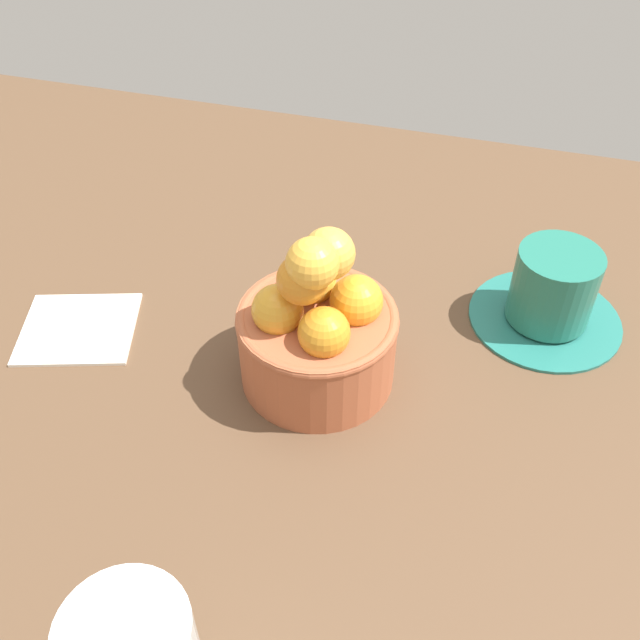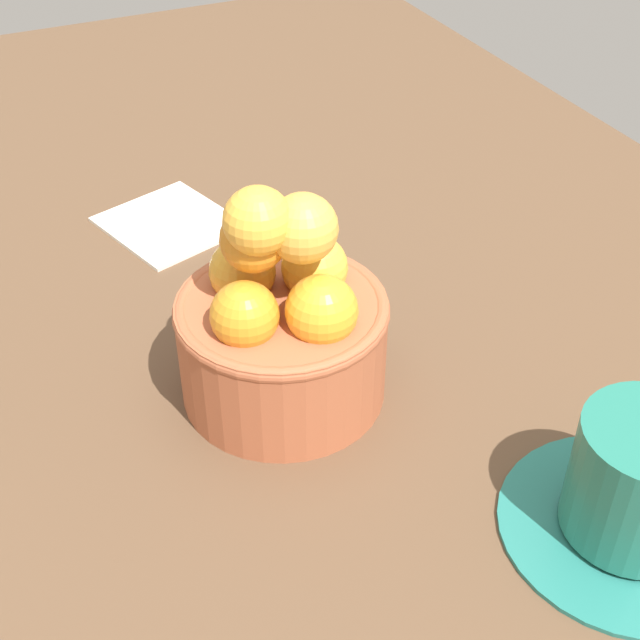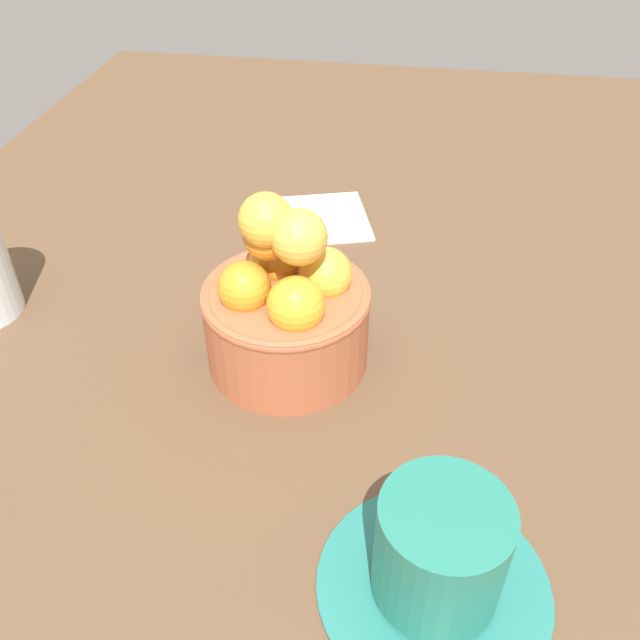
# 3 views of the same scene
# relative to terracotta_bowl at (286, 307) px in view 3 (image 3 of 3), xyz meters

# --- Properties ---
(ground_plane) EXTENTS (1.47, 0.90, 0.05)m
(ground_plane) POSITION_rel_terracotta_bowl_xyz_m (0.00, 0.00, -0.08)
(ground_plane) COLOR brown
(terracotta_bowl) EXTENTS (0.13, 0.13, 0.15)m
(terracotta_bowl) POSITION_rel_terracotta_bowl_xyz_m (0.00, 0.00, 0.00)
(terracotta_bowl) COLOR #AD5938
(terracotta_bowl) RESTS_ON ground_plane
(coffee_cup) EXTENTS (0.14, 0.14, 0.08)m
(coffee_cup) POSITION_rel_terracotta_bowl_xyz_m (0.18, 0.13, -0.02)
(coffee_cup) COLOR #247268
(coffee_cup) RESTS_ON ground_plane
(folded_napkin) EXTENTS (0.13, 0.12, 0.01)m
(folded_napkin) POSITION_rel_terracotta_bowl_xyz_m (-0.23, -0.01, -0.05)
(folded_napkin) COLOR white
(folded_napkin) RESTS_ON ground_plane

